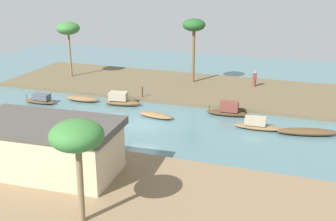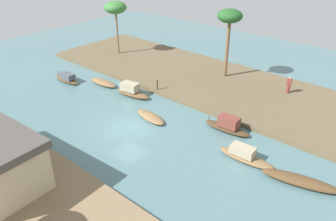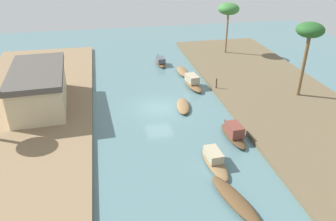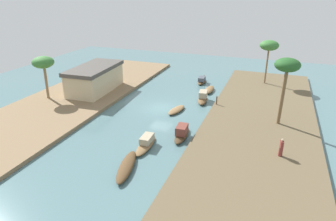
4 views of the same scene
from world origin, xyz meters
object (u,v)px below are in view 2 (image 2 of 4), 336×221
object	(u,v)px
sampan_with_tall_canopy	(300,181)
person_on_near_bank	(289,86)
sampan_downstream_large	(67,78)
sampan_near_left_bank	(104,83)
sampan_midstream	(132,91)
sampan_open_hull	(245,156)
palm_tree_left_near	(230,18)
mooring_post	(157,85)
sampan_with_red_awning	(228,126)
sampan_foreground	(151,117)
palm_tree_left_far	(115,8)

from	to	relation	value
sampan_with_tall_canopy	person_on_near_bank	xyz separation A→B (m)	(5.93, -11.72, 0.85)
sampan_downstream_large	person_on_near_bank	xyz separation A→B (m)	(-19.06, -11.77, 0.74)
sampan_near_left_bank	sampan_midstream	size ratio (longest dim) A/B	0.93
sampan_open_hull	sampan_midstream	bearing A→B (deg)	-11.53
person_on_near_bank	palm_tree_left_near	distance (m)	8.70
sampan_downstream_large	mooring_post	size ratio (longest dim) A/B	3.31
sampan_midstream	person_on_near_bank	world-z (taller)	person_on_near_bank
sampan_near_left_bank	person_on_near_bank	distance (m)	18.39
sampan_with_red_awning	mooring_post	xyz separation A→B (m)	(9.01, -1.58, 0.42)
sampan_foreground	palm_tree_left_far	size ratio (longest dim) A/B	0.55
sampan_open_hull	sampan_downstream_large	bearing A→B (deg)	-2.82
sampan_with_tall_canopy	sampan_foreground	size ratio (longest dim) A/B	1.43
person_on_near_bank	sampan_near_left_bank	bearing A→B (deg)	-158.17
sampan_downstream_large	sampan_midstream	bearing A→B (deg)	-166.42
palm_tree_left_near	palm_tree_left_far	world-z (taller)	palm_tree_left_near
sampan_foreground	sampan_with_tall_canopy	bearing A→B (deg)	-169.65
sampan_downstream_large	sampan_foreground	world-z (taller)	sampan_downstream_large
sampan_near_left_bank	person_on_near_bank	bearing A→B (deg)	-149.46
sampan_foreground	palm_tree_left_near	world-z (taller)	palm_tree_left_near
sampan_near_left_bank	sampan_with_tall_canopy	distance (m)	21.56
sampan_with_tall_canopy	palm_tree_left_far	bearing A→B (deg)	-32.25
sampan_open_hull	palm_tree_left_far	size ratio (longest dim) A/B	0.64
sampan_with_red_awning	palm_tree_left_far	bearing A→B (deg)	-21.54
sampan_with_tall_canopy	sampan_foreground	distance (m)	12.90
sampan_foreground	palm_tree_left_far	world-z (taller)	palm_tree_left_far
sampan_foreground	person_on_near_bank	world-z (taller)	person_on_near_bank
sampan_open_hull	palm_tree_left_far	xyz separation A→B (m)	(23.12, -9.09, 5.56)
sampan_midstream	palm_tree_left_far	bearing A→B (deg)	-44.63
sampan_foreground	mooring_post	size ratio (longest dim) A/B	3.37
sampan_downstream_large	sampan_with_red_awning	bearing A→B (deg)	-173.40
sampan_with_red_awning	sampan_midstream	world-z (taller)	sampan_midstream
sampan_near_left_bank	sampan_downstream_large	world-z (taller)	sampan_downstream_large
sampan_midstream	sampan_with_tall_canopy	size ratio (longest dim) A/B	0.76
mooring_post	sampan_midstream	bearing A→B (deg)	56.04
sampan_downstream_large	palm_tree_left_far	distance (m)	10.88
sampan_near_left_bank	mooring_post	size ratio (longest dim) A/B	3.37
palm_tree_left_near	palm_tree_left_far	bearing A→B (deg)	9.27
sampan_downstream_large	sampan_near_left_bank	bearing A→B (deg)	-152.10
mooring_post	sampan_foreground	bearing A→B (deg)	125.79
sampan_downstream_large	sampan_foreground	xyz separation A→B (m)	(-12.08, 0.04, -0.18)
sampan_open_hull	person_on_near_bank	distance (m)	11.93
sampan_with_tall_canopy	sampan_with_red_awning	bearing A→B (deg)	-33.77
sampan_midstream	person_on_near_bank	xyz separation A→B (m)	(-11.39, -9.71, 0.61)
sampan_midstream	sampan_with_tall_canopy	xyz separation A→B (m)	(-17.32, 2.02, -0.24)
sampan_near_left_bank	person_on_near_bank	size ratio (longest dim) A/B	2.13
sampan_open_hull	person_on_near_bank	size ratio (longest dim) A/B	2.51
sampan_midstream	sampan_open_hull	size ratio (longest dim) A/B	0.92
sampan_downstream_large	palm_tree_left_far	xyz separation A→B (m)	(2.07, -9.12, 5.55)
sampan_near_left_bank	sampan_open_hull	world-z (taller)	sampan_open_hull
sampan_downstream_large	sampan_open_hull	bearing A→B (deg)	178.60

